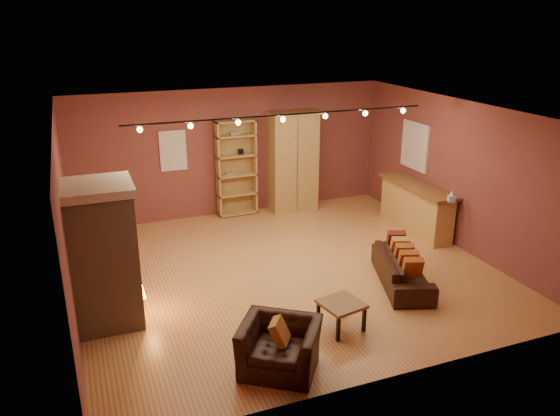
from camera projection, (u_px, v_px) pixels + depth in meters
name	position (u px, v px, depth m)	size (l,w,h in m)	color
floor	(287.00, 270.00, 9.63)	(7.00, 7.00, 0.00)	#A66C3B
ceiling	(288.00, 112.00, 8.69)	(7.00, 7.00, 0.00)	brown
back_wall	(232.00, 152.00, 12.01)	(7.00, 0.02, 2.80)	brown
left_wall	(65.00, 223.00, 7.97)	(0.02, 6.50, 2.80)	brown
right_wall	(458.00, 174.00, 10.36)	(0.02, 6.50, 2.80)	brown
fireplace	(104.00, 255.00, 7.71)	(1.01, 0.98, 2.12)	tan
back_window	(173.00, 151.00, 11.50)	(0.56, 0.04, 0.86)	silver
bookcase	(235.00, 167.00, 12.03)	(0.88, 0.34, 2.14)	tan
armoire	(293.00, 161.00, 12.30)	(1.11, 0.63, 2.26)	tan
bar_counter	(416.00, 207.00, 11.27)	(0.56, 2.07, 0.99)	tan
tissue_box	(452.00, 197.00, 10.07)	(0.15, 0.15, 0.22)	#94C3ED
right_window	(415.00, 146.00, 11.49)	(0.05, 0.90, 1.00)	silver
loveseat	(403.00, 264.00, 9.05)	(1.06, 1.83, 0.74)	black
armchair	(280.00, 339.00, 6.84)	(1.16, 1.07, 0.85)	black
coffee_table	(341.00, 306.00, 7.74)	(0.65, 0.65, 0.42)	brown
track_rail	(283.00, 117.00, 8.91)	(5.20, 0.09, 0.13)	black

